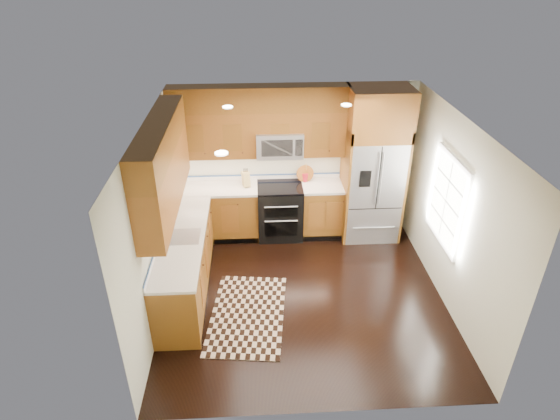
{
  "coord_description": "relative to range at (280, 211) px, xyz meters",
  "views": [
    {
      "loc": [
        -0.65,
        -5.34,
        4.47
      ],
      "look_at": [
        -0.31,
        0.6,
        1.1
      ],
      "focal_mm": 30.0,
      "sensor_mm": 36.0,
      "label": 1
    }
  ],
  "objects": [
    {
      "name": "knife_block",
      "position": [
        -0.57,
        0.08,
        0.6
      ],
      "size": [
        0.15,
        0.18,
        0.32
      ],
      "color": "tan",
      "rests_on": "countertop"
    },
    {
      "name": "wall_left",
      "position": [
        -1.75,
        -1.67,
        0.83
      ],
      "size": [
        0.02,
        4.0,
        2.6
      ],
      "primitive_type": "cube",
      "color": "beige",
      "rests_on": "ground"
    },
    {
      "name": "countertop",
      "position": [
        -0.84,
        -0.65,
        0.45
      ],
      "size": [
        2.86,
        3.01,
        0.04
      ],
      "color": "silver",
      "rests_on": "base_cabinets"
    },
    {
      "name": "base_cabinets",
      "position": [
        -0.98,
        -0.77,
        -0.02
      ],
      "size": [
        2.85,
        3.0,
        0.9
      ],
      "color": "brown",
      "rests_on": "ground"
    },
    {
      "name": "ground",
      "position": [
        0.25,
        -1.67,
        -0.47
      ],
      "size": [
        4.0,
        4.0,
        0.0
      ],
      "primitive_type": "plane",
      "color": "black",
      "rests_on": "ground"
    },
    {
      "name": "rug",
      "position": [
        -0.57,
        -2.05,
        -0.46
      ],
      "size": [
        1.17,
        1.76,
        0.01
      ],
      "primitive_type": "cube",
      "rotation": [
        0.0,
        0.0,
        -0.11
      ],
      "color": "black",
      "rests_on": "ground"
    },
    {
      "name": "sink_faucet",
      "position": [
        -1.48,
        -1.44,
        0.52
      ],
      "size": [
        0.54,
        0.44,
        0.37
      ],
      "color": "#B2B2B7",
      "rests_on": "countertop"
    },
    {
      "name": "utensil_crock",
      "position": [
        0.44,
        0.2,
        0.58
      ],
      "size": [
        0.14,
        0.14,
        0.32
      ],
      "color": "maroon",
      "rests_on": "countertop"
    },
    {
      "name": "upper_cabinets",
      "position": [
        -0.9,
        -0.58,
        1.56
      ],
      "size": [
        2.85,
        3.0,
        1.15
      ],
      "color": "brown",
      "rests_on": "ground"
    },
    {
      "name": "cutting_board",
      "position": [
        0.44,
        0.19,
        0.48
      ],
      "size": [
        0.32,
        0.32,
        0.02
      ],
      "primitive_type": "cylinder",
      "rotation": [
        0.0,
        0.0,
        0.09
      ],
      "color": "brown",
      "rests_on": "countertop"
    },
    {
      "name": "window",
      "position": [
        2.23,
        -1.47,
        0.93
      ],
      "size": [
        0.04,
        1.1,
        1.3
      ],
      "color": "white",
      "rests_on": "ground"
    },
    {
      "name": "range",
      "position": [
        0.0,
        0.0,
        0.0
      ],
      "size": [
        0.76,
        0.67,
        0.95
      ],
      "color": "black",
      "rests_on": "ground"
    },
    {
      "name": "wall_right",
      "position": [
        2.25,
        -1.67,
        0.83
      ],
      "size": [
        0.02,
        4.0,
        2.6
      ],
      "primitive_type": "cube",
      "color": "beige",
      "rests_on": "ground"
    },
    {
      "name": "microwave",
      "position": [
        -0.0,
        0.13,
        1.19
      ],
      "size": [
        0.76,
        0.4,
        0.42
      ],
      "color": "#B2B2B7",
      "rests_on": "ground"
    },
    {
      "name": "refrigerator",
      "position": [
        1.55,
        -0.04,
        0.83
      ],
      "size": [
        0.98,
        0.75,
        2.6
      ],
      "color": "#B2B2B7",
      "rests_on": "ground"
    },
    {
      "name": "wall_back",
      "position": [
        0.25,
        0.33,
        0.83
      ],
      "size": [
        4.0,
        0.02,
        2.6
      ],
      "primitive_type": "cube",
      "color": "beige",
      "rests_on": "ground"
    }
  ]
}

